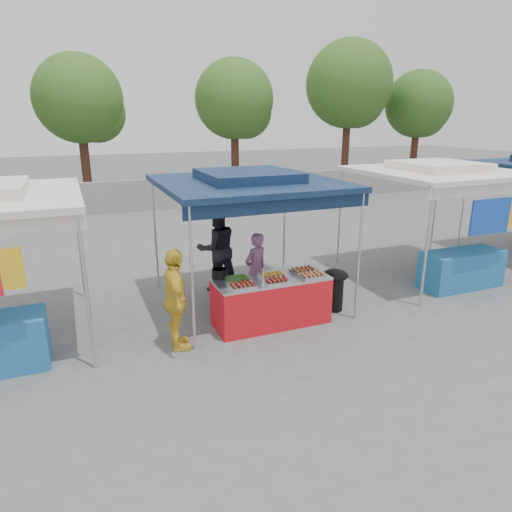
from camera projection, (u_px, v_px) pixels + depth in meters
name	position (u px, v px, depth m)	size (l,w,h in m)	color
ground_plane	(269.00, 321.00, 8.21)	(80.00, 80.00, 0.00)	#58585A
back_wall	(154.00, 195.00, 17.76)	(40.00, 0.25, 1.20)	gray
main_canopy	(248.00, 182.00, 8.37)	(3.20, 3.20, 2.57)	#B7B8BF
neighbor_stall_right	(448.00, 209.00, 9.89)	(3.20, 3.20, 2.57)	#B7B8BF
tree_1	(83.00, 103.00, 17.97)	(3.50, 3.43, 5.90)	#3F2218
tree_2	(237.00, 103.00, 20.30)	(3.54, 3.49, 5.99)	#3F2218
tree_3	(351.00, 88.00, 21.75)	(4.09, 4.09, 7.03)	#3F2218
tree_4	(420.00, 107.00, 23.54)	(3.45, 3.38, 5.81)	#3F2218
vendor_table	(271.00, 301.00, 8.00)	(2.00, 0.80, 0.85)	red
food_tray_fl	(243.00, 286.00, 7.42)	(0.42, 0.30, 0.07)	silver
food_tray_fm	(276.00, 281.00, 7.65)	(0.42, 0.30, 0.07)	silver
food_tray_fr	(312.00, 276.00, 7.89)	(0.42, 0.30, 0.07)	silver
food_tray_bl	(237.00, 279.00, 7.71)	(0.42, 0.30, 0.07)	silver
food_tray_bm	(272.00, 275.00, 7.94)	(0.42, 0.30, 0.07)	silver
food_tray_br	(303.00, 270.00, 8.16)	(0.42, 0.30, 0.07)	silver
cooking_pot	(220.00, 273.00, 7.87)	(0.27, 0.27, 0.16)	black
skewer_cup	(263.00, 282.00, 7.56)	(0.08, 0.08, 0.10)	#B7B8BF
wok_burner	(335.00, 286.00, 8.55)	(0.48, 0.48, 0.81)	black
crate_left	(239.00, 301.00, 8.66)	(0.53, 0.37, 0.32)	#133E9F
crate_right	(275.00, 299.00, 8.75)	(0.56, 0.39, 0.33)	#133E9F
crate_stacked	(276.00, 283.00, 8.66)	(0.52, 0.37, 0.31)	#133E9F
vendor_woman	(256.00, 270.00, 8.68)	(0.53, 0.35, 1.45)	#86557F
helper_man	(217.00, 249.00, 9.44)	(0.88, 0.68, 1.80)	black
customer_person	(176.00, 300.00, 7.01)	(0.96, 0.40, 1.64)	gold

